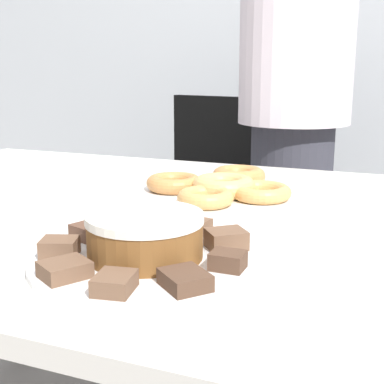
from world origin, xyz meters
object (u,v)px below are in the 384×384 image
object	(u,v)px
plate_donuts	(223,197)
office_chair_left	(198,223)
frosted_cake	(145,235)
person_standing	(294,107)
plate_cake	(146,260)

from	to	relation	value
plate_donuts	office_chair_left	bearing A→B (deg)	114.70
plate_donuts	frosted_cake	xyz separation A→B (m)	(0.02, -0.39, 0.04)
person_standing	plate_cake	distance (m)	1.10
office_chair_left	frosted_cake	world-z (taller)	office_chair_left
person_standing	office_chair_left	size ratio (longest dim) A/B	1.86
office_chair_left	plate_cake	world-z (taller)	office_chair_left
person_standing	plate_cake	xyz separation A→B (m)	(0.02, -1.09, -0.14)
frosted_cake	office_chair_left	bearing A→B (deg)	107.96
person_standing	plate_donuts	world-z (taller)	person_standing
person_standing	plate_donuts	distance (m)	0.71
person_standing	plate_donuts	xyz separation A→B (m)	(-0.00, -0.70, -0.14)
frosted_cake	person_standing	bearing A→B (deg)	90.84
plate_cake	plate_donuts	size ratio (longest dim) A/B	0.85
plate_cake	frosted_cake	world-z (taller)	frosted_cake
plate_donuts	frosted_cake	size ratio (longest dim) A/B	2.32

